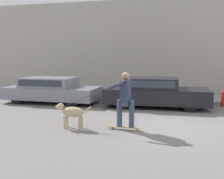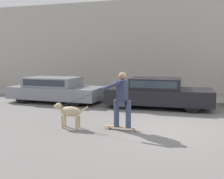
{
  "view_description": "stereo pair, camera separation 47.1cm",
  "coord_description": "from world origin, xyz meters",
  "px_view_note": "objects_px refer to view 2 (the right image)",
  "views": [
    {
      "loc": [
        0.19,
        -7.76,
        2.07
      ],
      "look_at": [
        -1.93,
        1.04,
        0.95
      ],
      "focal_mm": 42.0,
      "sensor_mm": 36.0,
      "label": 1
    },
    {
      "loc": [
        0.65,
        -7.64,
        2.07
      ],
      "look_at": [
        -1.93,
        1.04,
        0.95
      ],
      "focal_mm": 42.0,
      "sensor_mm": 36.0,
      "label": 2
    }
  ],
  "objects_px": {
    "parked_car_0": "(55,90)",
    "parked_car_1": "(158,93)",
    "dog": "(69,112)",
    "skateboarder": "(122,98)"
  },
  "relations": [
    {
      "from": "parked_car_1",
      "to": "dog",
      "type": "xyz_separation_m",
      "value": [
        -2.14,
        -3.93,
        -0.12
      ]
    },
    {
      "from": "parked_car_1",
      "to": "skateboarder",
      "type": "height_order",
      "value": "skateboarder"
    },
    {
      "from": "parked_car_0",
      "to": "parked_car_1",
      "type": "bearing_deg",
      "value": 1.39
    },
    {
      "from": "parked_car_0",
      "to": "parked_car_1",
      "type": "relative_size",
      "value": 1.01
    },
    {
      "from": "parked_car_0",
      "to": "skateboarder",
      "type": "relative_size",
      "value": 1.82
    },
    {
      "from": "parked_car_0",
      "to": "parked_car_1",
      "type": "xyz_separation_m",
      "value": [
        4.72,
        -0.0,
        0.02
      ]
    },
    {
      "from": "parked_car_1",
      "to": "dog",
      "type": "relative_size",
      "value": 3.83
    },
    {
      "from": "parked_car_1",
      "to": "dog",
      "type": "distance_m",
      "value": 4.47
    },
    {
      "from": "parked_car_1",
      "to": "dog",
      "type": "bearing_deg",
      "value": -119.68
    },
    {
      "from": "skateboarder",
      "to": "parked_car_1",
      "type": "bearing_deg",
      "value": -96.0
    }
  ]
}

